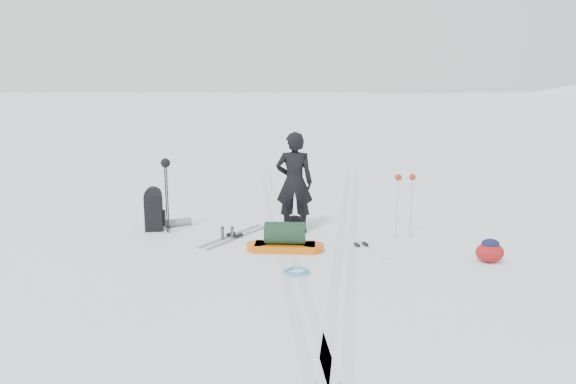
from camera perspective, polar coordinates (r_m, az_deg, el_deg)
name	(u,v)px	position (r m, az deg, el deg)	size (l,w,h in m)	color
ground	(285,246)	(10.28, -0.34, -5.52)	(200.00, 200.00, 0.00)	white
ski_tracks	(315,233)	(11.14, 2.77, -4.16)	(3.38, 17.97, 0.01)	silver
skier	(294,183)	(10.99, 0.64, 0.97)	(0.73, 0.48, 2.00)	black
pulk_sled	(285,240)	(9.96, -0.31, -4.89)	(1.40, 0.53, 0.53)	#D8620C
expedition_rucksack	(157,210)	(11.54, -13.18, -1.81)	(0.88, 0.67, 0.89)	black
ski_poles_black	(166,172)	(11.16, -12.31, 1.99)	(0.18, 0.19, 1.49)	black
ski_poles_silver	(405,185)	(10.78, 11.82, 0.74)	(0.40, 0.15, 1.25)	silver
touring_skis_grey	(235,236)	(10.91, -5.44, -4.48)	(1.27, 1.73, 0.07)	#93959B
touring_skis_white	(361,246)	(10.35, 7.44, -5.43)	(0.65, 1.64, 0.06)	white
rope_coil	(297,271)	(8.94, 0.90, -8.04)	(0.55, 0.55, 0.05)	#51A5C5
small_daypack	(490,251)	(9.96, 19.83, -5.65)	(0.48, 0.37, 0.40)	maroon
thermos_pair	(227,233)	(10.75, -6.19, -4.18)	(0.26, 0.15, 0.25)	#55585C
stuff_sack	(294,221)	(11.51, 0.66, -3.01)	(0.48, 0.42, 0.25)	black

